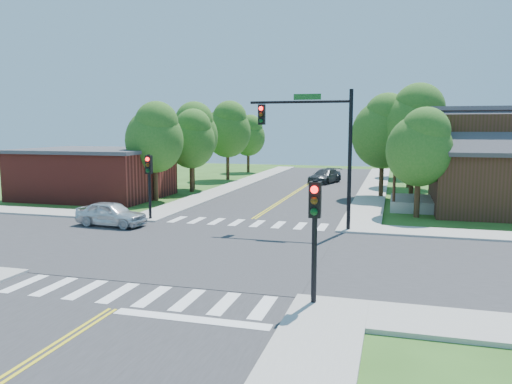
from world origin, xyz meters
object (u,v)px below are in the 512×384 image
(signal_pole_se, at_px, (315,219))
(car_dgrey, at_px, (325,177))
(car_silver, at_px, (111,214))
(signal_pole_nw, at_px, (149,175))
(signal_mast_ne, at_px, (317,137))

(signal_pole_se, height_order, car_dgrey, signal_pole_se)
(car_silver, distance_m, car_dgrey, 25.24)
(signal_pole_se, height_order, signal_pole_nw, same)
(car_dgrey, bearing_deg, car_silver, -92.45)
(car_dgrey, bearing_deg, signal_mast_ne, -66.85)
(signal_mast_ne, distance_m, signal_pole_nw, 9.76)
(signal_mast_ne, relative_size, car_dgrey, 1.44)
(signal_pole_nw, bearing_deg, signal_pole_se, -45.00)
(signal_mast_ne, distance_m, signal_pole_se, 11.55)
(signal_pole_nw, bearing_deg, car_silver, -120.53)
(signal_pole_se, bearing_deg, car_silver, 143.71)
(signal_pole_nw, xyz_separation_m, car_silver, (-1.22, -2.08, -2.00))
(car_dgrey, bearing_deg, signal_pole_se, -66.17)
(signal_pole_se, xyz_separation_m, car_dgrey, (-4.19, 32.98, -1.99))
(signal_pole_nw, relative_size, car_silver, 0.94)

